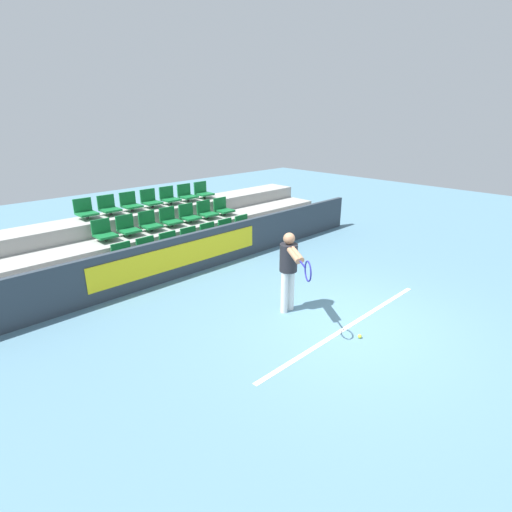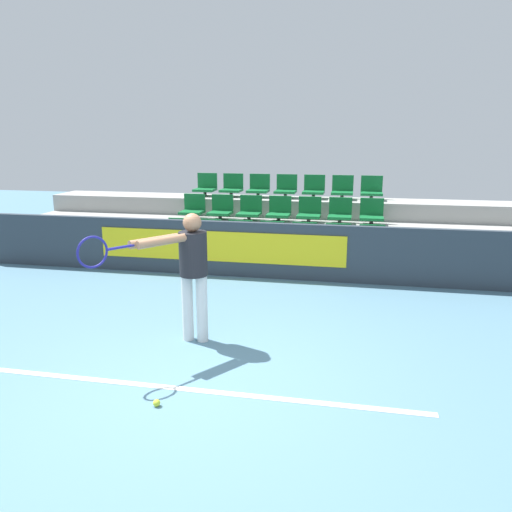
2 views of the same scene
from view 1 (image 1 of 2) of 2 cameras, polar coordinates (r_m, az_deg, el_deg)
The scene contains 29 objects.
ground_plane at distance 7.28m, azimuth 12.30°, elevation -9.49°, with size 30.00×30.00×0.00m, color slate.
court_baseline at distance 7.22m, azimuth 13.07°, elevation -9.76°, with size 4.54×0.08×0.01m.
barrier_wall at distance 9.49m, azimuth -6.96°, elevation 1.02°, with size 10.72×0.14×0.94m.
bleacher_tier_front at distance 10.01m, azimuth -8.68°, elevation 0.16°, with size 10.32×0.92×0.35m.
bleacher_tier_middle at distance 10.68m, azimuth -11.63°, elevation 2.24°, with size 10.32×0.92×0.71m.
bleacher_tier_back at distance 11.40m, azimuth -14.23°, elevation 4.07°, with size 10.32×0.92×1.06m.
stadium_chair_0 at distance 9.15m, azimuth -18.28°, elevation -0.07°, with size 0.44×0.45×0.48m.
stadium_chair_1 at distance 9.40m, azimuth -15.08°, elevation 0.78°, with size 0.44×0.45×0.48m.
stadium_chair_2 at distance 9.68m, azimuth -12.05°, elevation 1.59°, with size 0.44×0.45×0.48m.
stadium_chair_3 at distance 9.99m, azimuth -9.19°, elevation 2.35°, with size 0.44×0.45×0.48m.
stadium_chair_4 at distance 10.32m, azimuth -6.51°, elevation 3.05°, with size 0.44×0.45×0.48m.
stadium_chair_5 at distance 10.67m, azimuth -4.00°, elevation 3.70°, with size 0.44×0.45×0.48m.
stadium_chair_6 at distance 11.05m, azimuth -1.66°, elevation 4.30°, with size 0.44×0.45×0.48m.
stadium_chair_7 at distance 9.85m, azimuth -20.91°, elevation 3.18°, with size 0.44×0.45×0.48m.
stadium_chair_8 at distance 10.08m, azimuth -17.86°, elevation 3.90°, with size 0.44×0.45×0.48m.
stadium_chair_9 at distance 10.34m, azimuth -14.95°, elevation 4.58°, with size 0.44×0.45×0.48m.
stadium_chair_10 at distance 10.63m, azimuth -12.19°, elevation 5.21°, with size 0.44×0.45×0.48m.
stadium_chair_11 at distance 10.95m, azimuth -9.57°, elevation 5.80°, with size 0.44×0.45×0.48m.
stadium_chair_12 at distance 11.28m, azimuth -7.10°, elevation 6.34°, with size 0.44×0.45×0.48m.
stadium_chair_13 at distance 11.64m, azimuth -4.77°, elevation 6.84°, with size 0.44×0.45×0.48m.
stadium_chair_14 at distance 10.60m, azimuth -23.20°, elevation 5.97°, with size 0.44×0.45×0.48m.
stadium_chair_15 at distance 10.81m, azimuth -20.30°, elevation 6.60°, with size 0.44×0.45×0.48m.
stadium_chair_16 at distance 11.06m, azimuth -17.51°, elevation 7.18°, with size 0.44×0.45×0.48m.
stadium_chair_17 at distance 11.33m, azimuth -14.85°, elevation 7.72°, with size 0.44×0.45×0.48m.
stadium_chair_18 at distance 11.62m, azimuth -12.30°, elevation 8.22°, with size 0.44×0.45×0.48m.
stadium_chair_19 at distance 11.94m, azimuth -9.88°, elevation 8.68°, with size 0.44×0.45×0.48m.
stadium_chair_20 at distance 12.28m, azimuth -7.59°, elevation 9.10°, with size 0.44×0.45×0.48m.
tennis_player at distance 7.14m, azimuth 4.79°, elevation -1.31°, with size 0.95×1.28×1.52m.
tennis_ball at distance 6.92m, azimuth 14.60°, elevation -11.04°, with size 0.07×0.07×0.07m.
Camera 1 is at (-5.41, -3.38, 3.51)m, focal length 28.00 mm.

